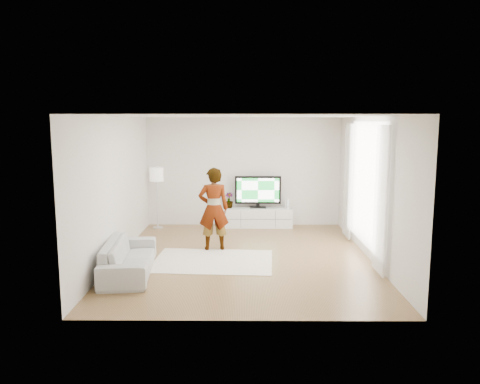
{
  "coord_description": "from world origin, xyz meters",
  "views": [
    {
      "loc": [
        -0.01,
        -9.07,
        2.72
      ],
      "look_at": [
        -0.08,
        0.4,
        1.27
      ],
      "focal_mm": 35.0,
      "sensor_mm": 36.0,
      "label": 1
    }
  ],
  "objects_px": {
    "media_console": "(258,217)",
    "floor_lamp": "(157,177)",
    "rug": "(213,261)",
    "player": "(214,209)",
    "television": "(258,191)",
    "sofa": "(129,257)"
  },
  "relations": [
    {
      "from": "television",
      "to": "floor_lamp",
      "type": "xyz_separation_m",
      "value": [
        -2.56,
        -0.19,
        0.37
      ]
    },
    {
      "from": "media_console",
      "to": "floor_lamp",
      "type": "distance_m",
      "value": 2.78
    },
    {
      "from": "media_console",
      "to": "sofa",
      "type": "bearing_deg",
      "value": -122.93
    },
    {
      "from": "rug",
      "to": "player",
      "type": "relative_size",
      "value": 1.31
    },
    {
      "from": "television",
      "to": "floor_lamp",
      "type": "bearing_deg",
      "value": -175.87
    },
    {
      "from": "television",
      "to": "floor_lamp",
      "type": "distance_m",
      "value": 2.6
    },
    {
      "from": "media_console",
      "to": "sofa",
      "type": "height_order",
      "value": "sofa"
    },
    {
      "from": "rug",
      "to": "sofa",
      "type": "bearing_deg",
      "value": -153.45
    },
    {
      "from": "rug",
      "to": "player",
      "type": "height_order",
      "value": "player"
    },
    {
      "from": "media_console",
      "to": "television",
      "type": "relative_size",
      "value": 1.49
    },
    {
      "from": "player",
      "to": "floor_lamp",
      "type": "distance_m",
      "value": 2.6
    },
    {
      "from": "media_console",
      "to": "player",
      "type": "bearing_deg",
      "value": -114.54
    },
    {
      "from": "television",
      "to": "player",
      "type": "distance_m",
      "value": 2.43
    },
    {
      "from": "media_console",
      "to": "rug",
      "type": "height_order",
      "value": "media_console"
    },
    {
      "from": "television",
      "to": "rug",
      "type": "distance_m",
      "value": 3.33
    },
    {
      "from": "rug",
      "to": "floor_lamp",
      "type": "height_order",
      "value": "floor_lamp"
    },
    {
      "from": "sofa",
      "to": "television",
      "type": "bearing_deg",
      "value": -38.46
    },
    {
      "from": "media_console",
      "to": "player",
      "type": "height_order",
      "value": "player"
    },
    {
      "from": "media_console",
      "to": "floor_lamp",
      "type": "height_order",
      "value": "floor_lamp"
    },
    {
      "from": "sofa",
      "to": "floor_lamp",
      "type": "bearing_deg",
      "value": -3.59
    },
    {
      "from": "television",
      "to": "sofa",
      "type": "bearing_deg",
      "value": -122.74
    },
    {
      "from": "television",
      "to": "sofa",
      "type": "relative_size",
      "value": 0.58
    }
  ]
}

